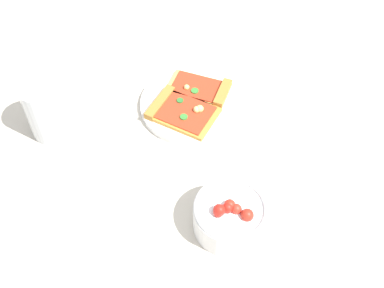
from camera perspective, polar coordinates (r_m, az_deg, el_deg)
The scene contains 7 objects.
ground_plane at distance 1.03m, azimuth -0.94°, elevation 2.17°, with size 2.40×2.40×0.00m, color beige.
plate at distance 1.06m, azimuth 0.07°, elevation 4.63°, with size 0.22×0.22×0.01m, color white.
pizza_slice_near at distance 1.03m, azimuth -1.41°, elevation 3.85°, with size 0.16×0.16×0.02m.
pizza_slice_far at distance 1.07m, azimuth 1.30°, elevation 6.33°, with size 0.15×0.14×0.02m.
salad_bowl at distance 0.87m, azimuth 4.43°, elevation -8.26°, with size 0.13×0.13×0.08m.
soda_glass at distance 1.02m, azimuth -16.43°, elevation 3.67°, with size 0.08×0.08×0.13m.
paper_napkin at distance 0.99m, azimuth 12.78°, elevation -2.14°, with size 0.11×0.12×0.00m, color white.
Camera 1 is at (0.22, 0.62, 0.79)m, focal length 46.13 mm.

